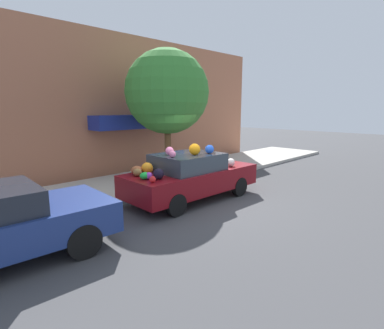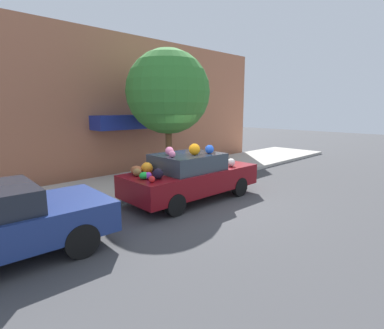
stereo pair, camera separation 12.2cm
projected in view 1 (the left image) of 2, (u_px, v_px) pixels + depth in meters
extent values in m
plane|color=#424244|center=(194.00, 199.00, 9.08)|extent=(60.00, 60.00, 0.00)
cube|color=#B2ADA3|center=(141.00, 182.00, 10.94)|extent=(24.00, 3.20, 0.14)
cube|color=#B26B4C|center=(106.00, 105.00, 11.98)|extent=(18.00, 0.30, 5.70)
cube|color=navy|center=(140.00, 122.00, 12.54)|extent=(4.22, 0.90, 0.55)
cylinder|color=brown|center=(168.00, 150.00, 11.21)|extent=(0.24, 0.24, 2.10)
sphere|color=#388433|center=(167.00, 92.00, 10.81)|extent=(3.04, 3.04, 3.04)
cylinder|color=red|center=(143.00, 181.00, 9.70)|extent=(0.20, 0.20, 0.55)
sphere|color=red|center=(142.00, 170.00, 9.64)|extent=(0.18, 0.18, 0.18)
cube|color=maroon|center=(192.00, 179.00, 9.02)|extent=(4.28, 1.81, 0.63)
cube|color=#333D47|center=(188.00, 162.00, 8.80)|extent=(1.94, 1.55, 0.49)
cylinder|color=black|center=(204.00, 178.00, 10.53)|extent=(0.60, 0.19, 0.59)
cylinder|color=black|center=(239.00, 187.00, 9.42)|extent=(0.60, 0.19, 0.59)
cylinder|color=black|center=(141.00, 193.00, 8.74)|extent=(0.60, 0.19, 0.59)
cylinder|color=black|center=(176.00, 205.00, 7.63)|extent=(0.60, 0.19, 0.59)
sphere|color=pink|center=(173.00, 154.00, 8.09)|extent=(0.26, 0.26, 0.18)
sphere|color=blue|center=(210.00, 149.00, 8.77)|extent=(0.33, 0.33, 0.26)
sphere|color=orange|center=(195.00, 149.00, 8.51)|extent=(0.46, 0.46, 0.33)
ellipsoid|color=olive|center=(137.00, 172.00, 8.05)|extent=(0.25, 0.29, 0.21)
sphere|color=orange|center=(147.00, 168.00, 8.31)|extent=(0.42, 0.42, 0.32)
ellipsoid|color=black|center=(196.00, 149.00, 9.23)|extent=(0.24, 0.26, 0.12)
sphere|color=green|center=(214.00, 161.00, 9.76)|extent=(0.28, 0.28, 0.24)
sphere|color=orange|center=(201.00, 159.00, 9.90)|extent=(0.44, 0.44, 0.32)
sphere|color=black|center=(159.00, 174.00, 7.70)|extent=(0.39, 0.39, 0.28)
ellipsoid|color=green|center=(145.00, 176.00, 7.69)|extent=(0.31, 0.28, 0.19)
sphere|color=black|center=(159.00, 174.00, 7.92)|extent=(0.17, 0.17, 0.17)
sphere|color=white|center=(231.00, 162.00, 9.40)|extent=(0.35, 0.35, 0.25)
ellipsoid|color=brown|center=(137.00, 170.00, 8.26)|extent=(0.48, 0.48, 0.24)
sphere|color=red|center=(153.00, 179.00, 7.36)|extent=(0.22, 0.22, 0.16)
sphere|color=pink|center=(170.00, 151.00, 8.49)|extent=(0.32, 0.32, 0.24)
ellipsoid|color=purple|center=(149.00, 176.00, 7.69)|extent=(0.26, 0.26, 0.18)
cylinder|color=black|center=(53.00, 217.00, 6.70)|extent=(0.66, 0.21, 0.66)
cylinder|color=black|center=(84.00, 241.00, 5.48)|extent=(0.66, 0.21, 0.66)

